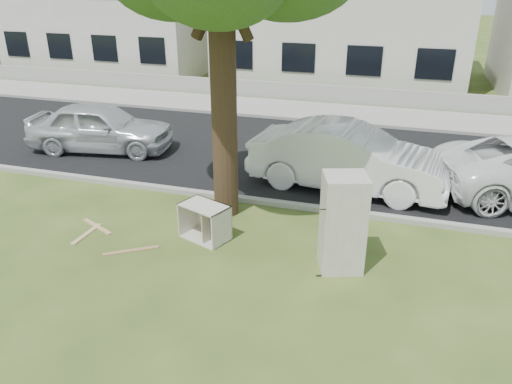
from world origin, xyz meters
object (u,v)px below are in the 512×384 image
(cabinet, at_px, (205,222))
(car_center, at_px, (348,158))
(fridge, at_px, (343,223))
(car_left, at_px, (100,127))

(cabinet, xyz_separation_m, car_center, (2.41, 3.43, 0.43))
(fridge, xyz_separation_m, cabinet, (-2.78, 0.27, -0.53))
(car_center, bearing_deg, car_left, 90.50)
(fridge, distance_m, car_center, 3.72)
(cabinet, bearing_deg, fridge, 15.72)
(fridge, distance_m, car_left, 8.97)
(car_center, height_order, car_left, car_center)
(cabinet, height_order, car_center, car_center)
(car_center, distance_m, car_left, 7.48)
(car_left, bearing_deg, fridge, -128.75)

